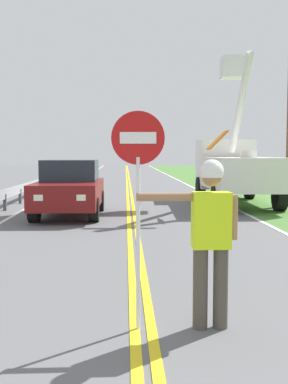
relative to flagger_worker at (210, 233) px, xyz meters
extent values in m
cube|color=yellow|center=(-0.81, 15.64, -1.04)|extent=(0.11, 110.00, 0.01)
cube|color=yellow|center=(-0.63, 15.64, -1.04)|extent=(0.11, 110.00, 0.01)
cube|color=silver|center=(2.88, 15.64, -1.04)|extent=(0.12, 110.00, 0.01)
cube|color=silver|center=(-4.32, 15.64, -1.04)|extent=(0.12, 110.00, 0.01)
cylinder|color=#474238|center=(0.12, 0.00, -0.61)|extent=(0.16, 0.16, 0.88)
cylinder|color=#474238|center=(-0.10, 0.00, -0.61)|extent=(0.16, 0.16, 0.88)
cube|color=#C6EA19|center=(0.01, 0.00, 0.13)|extent=(0.40, 0.24, 0.60)
cylinder|color=#996B4C|center=(-0.49, 0.00, 0.38)|extent=(0.60, 0.10, 0.09)
cylinder|color=#996B4C|center=(0.25, 0.00, 0.16)|extent=(0.09, 0.09, 0.48)
sphere|color=#996B4C|center=(0.01, 0.00, 0.60)|extent=(0.22, 0.22, 0.22)
sphere|color=white|center=(0.01, 0.00, 0.65)|extent=(0.25, 0.25, 0.25)
cylinder|color=silver|center=(-0.77, -0.01, -0.12)|extent=(0.04, 0.04, 1.85)
cylinder|color=#B71414|center=(-0.77, -0.01, 1.00)|extent=(0.56, 0.03, 0.56)
cube|color=white|center=(-0.77, -0.02, 1.00)|extent=(0.38, 0.01, 0.12)
cube|color=white|center=(3.19, 11.44, 0.16)|extent=(2.43, 4.66, 1.10)
cube|color=white|center=(3.28, 14.89, 0.41)|extent=(2.26, 2.16, 2.00)
cube|color=#1E2833|center=(3.31, 15.92, 0.71)|extent=(1.98, 0.11, 0.90)
cylinder|color=silver|center=(3.16, 10.52, 0.83)|extent=(0.56, 0.56, 0.24)
cylinder|color=silver|center=(3.20, 11.90, 2.55)|extent=(0.32, 2.95, 3.32)
cube|color=white|center=(3.24, 13.28, 4.13)|extent=(0.92, 0.92, 0.80)
cube|color=orange|center=(1.96, 9.67, 1.26)|extent=(0.62, 0.82, 0.59)
cylinder|color=black|center=(2.25, 14.72, -0.59)|extent=(0.35, 0.93, 0.92)
cylinder|color=black|center=(4.31, 14.66, -0.59)|extent=(0.35, 0.93, 0.92)
cylinder|color=black|center=(2.13, 10.43, -0.59)|extent=(0.35, 0.93, 0.92)
cylinder|color=black|center=(4.19, 10.38, -0.59)|extent=(0.35, 0.93, 0.92)
cube|color=maroon|center=(-2.59, 9.35, -0.35)|extent=(1.87, 4.11, 0.72)
cube|color=#1E2833|center=(-2.59, 9.60, 0.33)|extent=(1.63, 1.73, 0.64)
cube|color=#EAEACC|center=(-2.05, 7.32, -0.30)|extent=(0.24, 0.06, 0.16)
cube|color=#EAEACC|center=(-3.16, 7.32, -0.30)|extent=(0.24, 0.06, 0.16)
cylinder|color=black|center=(-1.78, 8.07, -0.71)|extent=(0.28, 0.68, 0.68)
cylinder|color=black|center=(-3.42, 8.09, -0.71)|extent=(0.28, 0.68, 0.68)
cylinder|color=black|center=(-1.76, 10.62, -0.71)|extent=(0.28, 0.68, 0.68)
cylinder|color=black|center=(-3.40, 10.63, -0.71)|extent=(0.28, 0.68, 0.68)
cube|color=#9EA0A3|center=(-4.92, 12.00, -0.50)|extent=(0.06, 32.00, 0.32)
cube|color=#4C4C51|center=(-4.92, 10.86, -0.77)|extent=(0.10, 0.10, 0.55)
cube|color=#4C4C51|center=(-4.92, 13.14, -0.77)|extent=(0.10, 0.10, 0.55)
cube|color=#4C4C51|center=(-4.92, 15.43, -0.77)|extent=(0.10, 0.10, 0.55)
cube|color=#4C4C51|center=(-4.92, 17.71, -0.77)|extent=(0.10, 0.10, 0.55)
cube|color=#4C4C51|center=(-4.92, 20.00, -0.77)|extent=(0.10, 0.10, 0.55)
cube|color=#4C4C51|center=(-4.92, 22.29, -0.77)|extent=(0.10, 0.10, 0.55)
cube|color=#4C4C51|center=(-4.92, 24.57, -0.77)|extent=(0.10, 0.10, 0.55)
cube|color=#4C4C51|center=(-4.92, 26.86, -0.77)|extent=(0.10, 0.10, 0.55)
camera|label=1|loc=(-0.90, -4.96, 0.84)|focal=44.23mm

